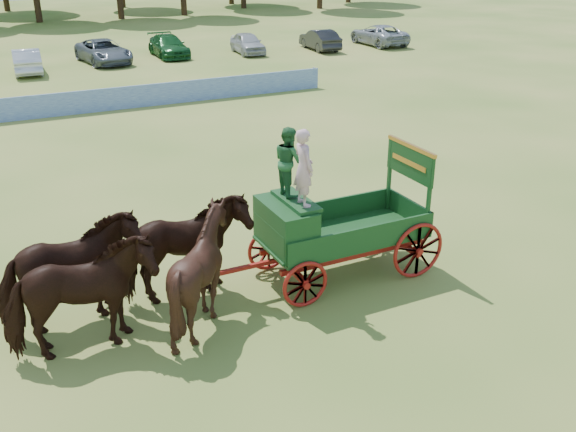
# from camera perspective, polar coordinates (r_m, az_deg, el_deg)

# --- Properties ---
(ground) EXTENTS (160.00, 160.00, 0.00)m
(ground) POSITION_cam_1_polar(r_m,az_deg,el_deg) (14.97, -4.51, -6.46)
(ground) COLOR #A59A4A
(ground) RESTS_ON ground
(horse_lead_left) EXTENTS (2.87, 1.34, 2.41)m
(horse_lead_left) POSITION_cam_1_polar(r_m,az_deg,el_deg) (12.82, -17.97, -7.00)
(horse_lead_left) COLOR black
(horse_lead_left) RESTS_ON ground
(horse_lead_right) EXTENTS (2.99, 1.64, 2.41)m
(horse_lead_right) POSITION_cam_1_polar(r_m,az_deg,el_deg) (13.78, -18.75, -4.86)
(horse_lead_right) COLOR black
(horse_lead_right) RESTS_ON ground
(horse_wheel_left) EXTENTS (2.40, 2.19, 2.41)m
(horse_wheel_left) POSITION_cam_1_polar(r_m,az_deg,el_deg) (13.25, -7.73, -4.90)
(horse_wheel_left) COLOR black
(horse_wheel_left) RESTS_ON ground
(horse_wheel_right) EXTENTS (2.86, 1.32, 2.41)m
(horse_wheel_right) POSITION_cam_1_polar(r_m,az_deg,el_deg) (14.18, -9.20, -2.99)
(horse_wheel_right) COLOR black
(horse_wheel_right) RESTS_ON ground
(farm_dray) EXTENTS (6.00, 2.00, 3.84)m
(farm_dray) POSITION_cam_1_polar(r_m,az_deg,el_deg) (14.57, 2.42, 0.08)
(farm_dray) COLOR #AA2211
(farm_dray) RESTS_ON ground
(sponsor_banner) EXTENTS (26.00, 0.08, 1.05)m
(sponsor_banner) POSITION_cam_1_polar(r_m,az_deg,el_deg) (31.10, -19.16, 9.40)
(sponsor_banner) COLOR #1B3795
(sponsor_banner) RESTS_ON ground
(parked_cars) EXTENTS (51.50, 7.08, 1.62)m
(parked_cars) POSITION_cam_1_polar(r_m,az_deg,el_deg) (42.65, -23.61, 12.62)
(parked_cars) COLOR silver
(parked_cars) RESTS_ON ground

